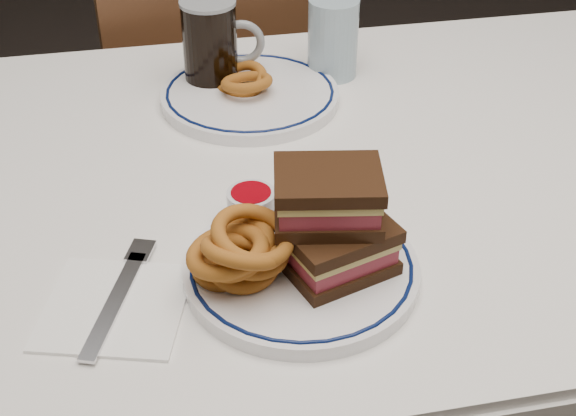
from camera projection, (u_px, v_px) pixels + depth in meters
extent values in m
cube|color=white|center=(306.00, 175.00, 1.08)|extent=(1.26, 0.86, 0.03)
cylinder|color=#462C16|center=(522.00, 212.00, 1.66)|extent=(0.06, 0.06, 0.71)
cube|color=white|center=(255.00, 88.00, 1.47)|extent=(1.26, 0.01, 0.17)
cube|color=#462C16|center=(193.00, 125.00, 1.83)|extent=(0.47, 0.47, 0.04)
cylinder|color=#462C16|center=(243.00, 154.00, 2.14)|extent=(0.03, 0.03, 0.40)
cylinder|color=#462C16|center=(291.00, 227.00, 1.88)|extent=(0.03, 0.03, 0.40)
cylinder|color=#462C16|center=(114.00, 181.00, 2.04)|extent=(0.03, 0.03, 0.40)
cylinder|color=#462C16|center=(146.00, 262.00, 1.77)|extent=(0.03, 0.03, 0.40)
cube|color=#462C16|center=(210.00, 61.00, 1.55)|extent=(0.40, 0.10, 0.44)
cylinder|color=white|center=(301.00, 270.00, 0.88)|extent=(0.26, 0.26, 0.02)
torus|color=#091544|center=(301.00, 264.00, 0.88)|extent=(0.25, 0.25, 0.00)
cube|color=black|center=(337.00, 262.00, 0.87)|extent=(0.13, 0.12, 0.01)
cube|color=maroon|center=(338.00, 250.00, 0.86)|extent=(0.12, 0.11, 0.02)
cube|color=tan|center=(338.00, 240.00, 0.85)|extent=(0.13, 0.11, 0.01)
cube|color=black|center=(339.00, 231.00, 0.84)|extent=(0.13, 0.12, 0.01)
cube|color=black|center=(327.00, 213.00, 0.84)|extent=(0.13, 0.11, 0.01)
cube|color=maroon|center=(328.00, 200.00, 0.83)|extent=(0.12, 0.10, 0.02)
cube|color=tan|center=(328.00, 189.00, 0.83)|extent=(0.12, 0.10, 0.01)
cube|color=black|center=(328.00, 179.00, 0.82)|extent=(0.13, 0.11, 0.01)
torus|color=brown|center=(224.00, 264.00, 0.86)|extent=(0.08, 0.07, 0.04)
torus|color=brown|center=(243.00, 260.00, 0.85)|extent=(0.08, 0.09, 0.04)
torus|color=brown|center=(255.00, 255.00, 0.85)|extent=(0.07, 0.07, 0.02)
torus|color=brown|center=(237.00, 248.00, 0.84)|extent=(0.09, 0.09, 0.06)
torus|color=brown|center=(228.00, 251.00, 0.82)|extent=(0.09, 0.09, 0.04)
torus|color=brown|center=(242.00, 251.00, 0.81)|extent=(0.09, 0.09, 0.06)
torus|color=brown|center=(253.00, 235.00, 0.82)|extent=(0.09, 0.09, 0.05)
cylinder|color=silver|center=(251.00, 204.00, 0.94)|extent=(0.06, 0.06, 0.03)
cylinder|color=maroon|center=(251.00, 196.00, 0.93)|extent=(0.05, 0.05, 0.01)
cylinder|color=black|center=(210.00, 46.00, 1.22)|extent=(0.08, 0.08, 0.14)
cylinder|color=gray|center=(207.00, 2.00, 1.18)|extent=(0.08, 0.08, 0.01)
torus|color=gray|center=(241.00, 42.00, 1.22)|extent=(0.07, 0.02, 0.07)
cylinder|color=#94B0BF|center=(333.00, 38.00, 1.26)|extent=(0.08, 0.08, 0.12)
cylinder|color=white|center=(250.00, 96.00, 1.21)|extent=(0.27, 0.27, 0.02)
torus|color=#091544|center=(250.00, 91.00, 1.21)|extent=(0.25, 0.25, 0.00)
torus|color=brown|center=(242.00, 81.00, 1.22)|extent=(0.09, 0.08, 0.06)
torus|color=brown|center=(247.00, 82.00, 1.19)|extent=(0.08, 0.08, 0.03)
cube|color=white|center=(115.00, 307.00, 0.84)|extent=(0.18, 0.18, 0.00)
cube|color=#BBBBC0|center=(114.00, 304.00, 0.84)|extent=(0.08, 0.16, 0.00)
cube|color=#BBBBC0|center=(140.00, 251.00, 0.91)|extent=(0.04, 0.05, 0.00)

